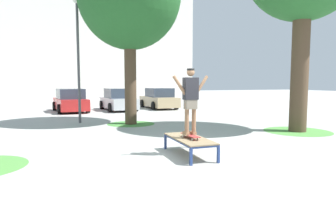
% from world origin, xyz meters
% --- Properties ---
extents(ground_plane, '(120.00, 120.00, 0.00)m').
position_xyz_m(ground_plane, '(0.00, 0.00, 0.00)').
color(ground_plane, '#A8A8A3').
extents(building_facade, '(31.39, 4.00, 13.20)m').
position_xyz_m(building_facade, '(-1.30, 30.68, 6.60)').
color(building_facade, silver).
rests_on(building_facade, ground).
extents(skate_box, '(0.85, 1.93, 0.46)m').
position_xyz_m(skate_box, '(0.01, -0.26, 0.41)').
color(skate_box, navy).
rests_on(skate_box, ground).
extents(skateboard, '(0.21, 0.80, 0.09)m').
position_xyz_m(skateboard, '(0.01, -0.32, 0.54)').
color(skateboard, '#B23333').
rests_on(skateboard, skate_box).
extents(skater, '(1.00, 0.28, 1.69)m').
position_xyz_m(skater, '(0.01, -0.31, 1.53)').
color(skater, '#8E6647').
rests_on(skater, skateboard).
extents(grass_patch_near_right, '(2.54, 2.54, 0.01)m').
position_xyz_m(grass_patch_near_right, '(5.63, 1.71, 0.00)').
color(grass_patch_near_right, '#519342').
rests_on(grass_patch_near_right, ground).
extents(grass_patch_mid_back, '(2.17, 2.17, 0.01)m').
position_xyz_m(grass_patch_mid_back, '(0.15, 6.19, 0.00)').
color(grass_patch_mid_back, '#47893D').
rests_on(grass_patch_mid_back, ground).
extents(car_red, '(2.19, 4.33, 1.50)m').
position_xyz_m(car_red, '(-2.00, 13.50, 0.69)').
color(car_red, red).
rests_on(car_red, ground).
extents(car_silver, '(2.07, 4.28, 1.50)m').
position_xyz_m(car_silver, '(1.14, 13.35, 0.69)').
color(car_silver, '#B7BABF').
rests_on(car_silver, ground).
extents(car_tan, '(1.95, 4.22, 1.50)m').
position_xyz_m(car_tan, '(4.28, 13.78, 0.69)').
color(car_tan, tan).
rests_on(car_tan, ground).
extents(light_post, '(0.36, 0.36, 5.83)m').
position_xyz_m(light_post, '(-1.99, 7.43, 3.83)').
color(light_post, '#4C4C51').
rests_on(light_post, ground).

